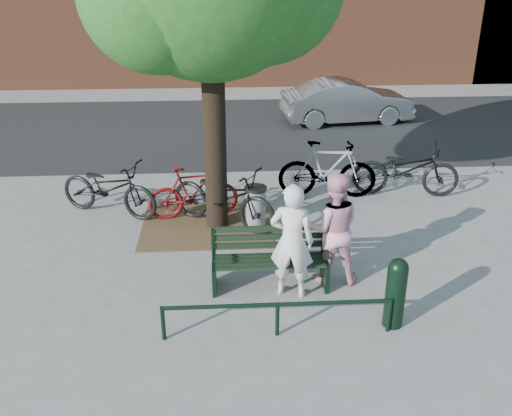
{
  "coord_description": "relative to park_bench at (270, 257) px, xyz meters",
  "views": [
    {
      "loc": [
        -0.66,
        -7.42,
        4.69
      ],
      "look_at": [
        -0.15,
        1.0,
        0.88
      ],
      "focal_mm": 40.0,
      "sensor_mm": 36.0,
      "label": 1
    }
  ],
  "objects": [
    {
      "name": "litter_bin",
      "position": [
        -0.1,
        1.92,
        -0.05
      ],
      "size": [
        0.41,
        0.41,
        0.84
      ],
      "color": "gray",
      "rests_on": "ground"
    },
    {
      "name": "person_left",
      "position": [
        0.29,
        -0.28,
        0.4
      ],
      "size": [
        0.73,
        0.58,
        1.76
      ],
      "primitive_type": "imported",
      "rotation": [
        0.0,
        0.0,
        2.87
      ],
      "color": "silver",
      "rests_on": "ground"
    },
    {
      "name": "bicycle_a",
      "position": [
        -2.87,
        2.75,
        0.07
      ],
      "size": [
        2.2,
        1.54,
        1.1
      ],
      "primitive_type": "imported",
      "rotation": [
        0.0,
        0.0,
        1.14
      ],
      "color": "black",
      "rests_on": "ground"
    },
    {
      "name": "guard_railing",
      "position": [
        0.0,
        -1.28,
        -0.08
      ],
      "size": [
        3.06,
        0.06,
        0.51
      ],
      "color": "black",
      "rests_on": "ground"
    },
    {
      "name": "park_bench",
      "position": [
        0.0,
        0.0,
        0.0
      ],
      "size": [
        1.74,
        0.54,
        0.97
      ],
      "color": "black",
      "rests_on": "ground"
    },
    {
      "name": "bicycle_b",
      "position": [
        -1.24,
        2.5,
        0.04
      ],
      "size": [
        1.78,
        0.77,
        1.03
      ],
      "primitive_type": "imported",
      "rotation": [
        0.0,
        0.0,
        1.74
      ],
      "color": "#540C0C",
      "rests_on": "ground"
    },
    {
      "name": "bicycle_c",
      "position": [
        -0.68,
        2.12,
        0.1
      ],
      "size": [
        2.25,
        1.83,
        1.15
      ],
      "primitive_type": "imported",
      "rotation": [
        0.0,
        0.0,
        1.0
      ],
      "color": "black",
      "rests_on": "ground"
    },
    {
      "name": "dirt_pit",
      "position": [
        -1.0,
        2.12,
        -0.47
      ],
      "size": [
        2.4,
        2.0,
        0.02
      ],
      "primitive_type": "cube",
      "color": "brown",
      "rests_on": "ground"
    },
    {
      "name": "bicycle_d",
      "position": [
        1.47,
        3.35,
        0.12
      ],
      "size": [
        2.06,
        0.79,
        1.21
      ],
      "primitive_type": "imported",
      "rotation": [
        0.0,
        0.0,
        1.46
      ],
      "color": "gray",
      "rests_on": "ground"
    },
    {
      "name": "bollard",
      "position": [
        1.6,
        -1.14,
        0.07
      ],
      "size": [
        0.27,
        0.27,
        1.03
      ],
      "color": "black",
      "rests_on": "ground"
    },
    {
      "name": "road",
      "position": [
        0.0,
        8.42,
        -0.47
      ],
      "size": [
        40.0,
        7.0,
        0.01
      ],
      "primitive_type": "cube",
      "color": "black",
      "rests_on": "ground"
    },
    {
      "name": "parked_car",
      "position": [
        3.04,
        8.94,
        0.15
      ],
      "size": [
        3.97,
        1.79,
        1.26
      ],
      "primitive_type": "imported",
      "rotation": [
        0.0,
        0.0,
        1.69
      ],
      "color": "slate",
      "rests_on": "ground"
    },
    {
      "name": "ground",
      "position": [
        0.0,
        -0.08,
        -0.48
      ],
      "size": [
        90.0,
        90.0,
        0.0
      ],
      "primitive_type": "plane",
      "color": "gray",
      "rests_on": "ground"
    },
    {
      "name": "person_right",
      "position": [
        0.95,
        0.07,
        0.41
      ],
      "size": [
        0.9,
        0.72,
        1.79
      ],
      "primitive_type": "imported",
      "rotation": [
        0.0,
        0.0,
        3.09
      ],
      "color": "pink",
      "rests_on": "ground"
    },
    {
      "name": "bicycle_e",
      "position": [
        3.11,
        3.35,
        0.09
      ],
      "size": [
        2.26,
        1.09,
        1.14
      ],
      "primitive_type": "imported",
      "rotation": [
        0.0,
        0.0,
        1.41
      ],
      "color": "black",
      "rests_on": "ground"
    }
  ]
}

